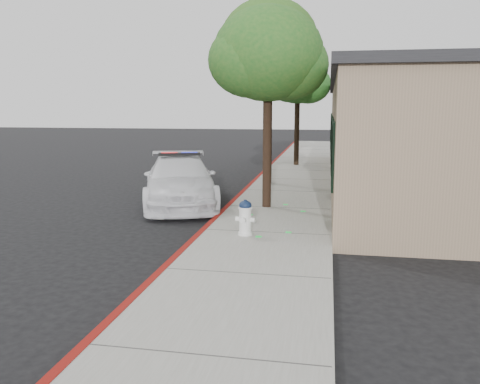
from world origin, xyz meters
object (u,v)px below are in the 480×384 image
object	(u,v)px
street_tree_mid	(269,45)
fire_hydrant	(245,217)
police_car	(180,180)
clapboard_building	(422,133)
street_tree_near	(268,58)
street_tree_far	(298,81)

from	to	relation	value
street_tree_mid	fire_hydrant	bearing A→B (deg)	-86.74
police_car	fire_hydrant	bearing A→B (deg)	-73.12
clapboard_building	police_car	size ratio (longest dim) A/B	3.53
street_tree_near	fire_hydrant	bearing A→B (deg)	-91.42
police_car	fire_hydrant	xyz separation A→B (m)	(2.84, -3.96, -0.23)
clapboard_building	police_car	world-z (taller)	clapboard_building
clapboard_building	street_tree_near	bearing A→B (deg)	-132.39
street_tree_near	street_tree_mid	distance (m)	4.80
street_tree_far	police_car	bearing A→B (deg)	-106.33
fire_hydrant	street_tree_far	world-z (taller)	street_tree_far
police_car	street_tree_far	distance (m)	11.62
fire_hydrant	street_tree_mid	size ratio (longest dim) A/B	0.12
street_tree_mid	street_tree_far	bearing A→B (deg)	83.65
police_car	street_tree_mid	bearing A→B (deg)	41.18
clapboard_building	street_tree_mid	xyz separation A→B (m)	(-5.98, -1.28, 3.36)
clapboard_building	street_tree_mid	distance (m)	6.98
police_car	street_tree_mid	distance (m)	6.66
street_tree_near	street_tree_mid	bearing A→B (deg)	96.63
police_car	fire_hydrant	distance (m)	4.88
clapboard_building	street_tree_near	xyz separation A→B (m)	(-5.44, -5.96, 2.40)
street_tree_mid	police_car	bearing A→B (deg)	-120.10
street_tree_far	street_tree_mid	bearing A→B (deg)	-96.35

